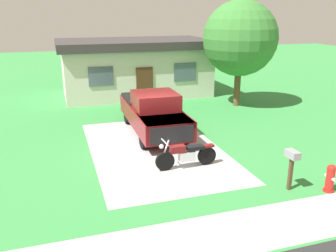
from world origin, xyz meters
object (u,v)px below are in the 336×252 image
object	(u,v)px
fire_hydrant	(330,178)
motorcycle	(186,155)
mailbox	(292,160)
shade_tree	(240,39)
pickup_truck	(153,112)
neighbor_house	(135,67)

from	to	relation	value
fire_hydrant	motorcycle	bearing A→B (deg)	139.89
mailbox	shade_tree	size ratio (longest dim) A/B	0.22
motorcycle	pickup_truck	xyz separation A→B (m)	(-0.05, 4.07, 0.48)
motorcycle	shade_tree	size ratio (longest dim) A/B	0.38
fire_hydrant	neighbor_house	size ratio (longest dim) A/B	0.09
pickup_truck	fire_hydrant	size ratio (longest dim) A/B	6.51
neighbor_house	motorcycle	bearing A→B (deg)	-94.47
motorcycle	pickup_truck	distance (m)	4.09
motorcycle	shade_tree	xyz separation A→B (m)	(5.82, 7.32, 3.30)
motorcycle	fire_hydrant	xyz separation A→B (m)	(3.49, -2.94, -0.05)
mailbox	neighbor_house	bearing A→B (deg)	95.82
pickup_truck	fire_hydrant	bearing A→B (deg)	-63.16
fire_hydrant	shade_tree	size ratio (longest dim) A/B	0.15
shade_tree	motorcycle	bearing A→B (deg)	-128.52
motorcycle	mailbox	bearing A→B (deg)	-45.62
fire_hydrant	neighbor_house	distance (m)	15.27
mailbox	shade_tree	world-z (taller)	shade_tree
pickup_truck	shade_tree	world-z (taller)	shade_tree
fire_hydrant	mailbox	distance (m)	1.29
motorcycle	neighbor_house	world-z (taller)	neighbor_house
pickup_truck	fire_hydrant	world-z (taller)	pickup_truck
motorcycle	pickup_truck	world-z (taller)	pickup_truck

